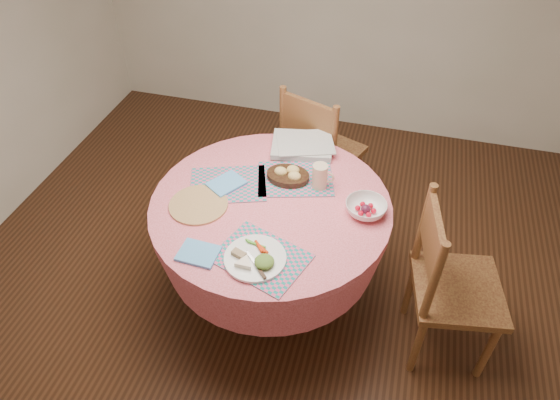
{
  "coord_description": "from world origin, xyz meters",
  "views": [
    {
      "loc": [
        0.54,
        -1.8,
        2.46
      ],
      "look_at": [
        0.05,
        0.0,
        0.78
      ],
      "focal_mm": 32.0,
      "sensor_mm": 36.0,
      "label": 1
    }
  ],
  "objects_px": {
    "chair_right": "(448,283)",
    "bread_bowl": "(288,175)",
    "dining_table": "(271,229)",
    "chair_back": "(318,151)",
    "latte_mug": "(320,176)",
    "wicker_trivet": "(199,205)",
    "dinner_plate": "(256,258)",
    "fruit_bowl": "(366,208)"
  },
  "relations": [
    {
      "from": "chair_right",
      "to": "dinner_plate",
      "type": "distance_m",
      "value": 0.98
    },
    {
      "from": "dinner_plate",
      "to": "bread_bowl",
      "type": "xyz_separation_m",
      "value": [
        -0.01,
        0.6,
        0.01
      ]
    },
    {
      "from": "wicker_trivet",
      "to": "latte_mug",
      "type": "relative_size",
      "value": 2.21
    },
    {
      "from": "chair_right",
      "to": "wicker_trivet",
      "type": "bearing_deg",
      "value": 81.77
    },
    {
      "from": "dining_table",
      "to": "dinner_plate",
      "type": "distance_m",
      "value": 0.45
    },
    {
      "from": "wicker_trivet",
      "to": "bread_bowl",
      "type": "relative_size",
      "value": 1.3
    },
    {
      "from": "dinner_plate",
      "to": "latte_mug",
      "type": "relative_size",
      "value": 2.09
    },
    {
      "from": "bread_bowl",
      "to": "fruit_bowl",
      "type": "bearing_deg",
      "value": -19.22
    },
    {
      "from": "dining_table",
      "to": "latte_mug",
      "type": "height_order",
      "value": "latte_mug"
    },
    {
      "from": "chair_back",
      "to": "latte_mug",
      "type": "xyz_separation_m",
      "value": [
        0.13,
        -0.63,
        0.31
      ]
    },
    {
      "from": "dining_table",
      "to": "latte_mug",
      "type": "relative_size",
      "value": 9.13
    },
    {
      "from": "dining_table",
      "to": "wicker_trivet",
      "type": "relative_size",
      "value": 4.13
    },
    {
      "from": "chair_right",
      "to": "dinner_plate",
      "type": "bearing_deg",
      "value": 99.61
    },
    {
      "from": "chair_right",
      "to": "wicker_trivet",
      "type": "height_order",
      "value": "chair_right"
    },
    {
      "from": "latte_mug",
      "to": "fruit_bowl",
      "type": "bearing_deg",
      "value": -27.4
    },
    {
      "from": "wicker_trivet",
      "to": "dinner_plate",
      "type": "height_order",
      "value": "dinner_plate"
    },
    {
      "from": "bread_bowl",
      "to": "latte_mug",
      "type": "bearing_deg",
      "value": -5.51
    },
    {
      "from": "dining_table",
      "to": "wicker_trivet",
      "type": "bearing_deg",
      "value": -161.34
    },
    {
      "from": "dining_table",
      "to": "dinner_plate",
      "type": "relative_size",
      "value": 4.37
    },
    {
      "from": "dinner_plate",
      "to": "latte_mug",
      "type": "bearing_deg",
      "value": 73.73
    },
    {
      "from": "bread_bowl",
      "to": "latte_mug",
      "type": "distance_m",
      "value": 0.18
    },
    {
      "from": "dining_table",
      "to": "chair_right",
      "type": "xyz_separation_m",
      "value": [
        0.94,
        -0.08,
        -0.05
      ]
    },
    {
      "from": "chair_right",
      "to": "bread_bowl",
      "type": "height_order",
      "value": "chair_right"
    },
    {
      "from": "chair_right",
      "to": "latte_mug",
      "type": "xyz_separation_m",
      "value": [
        -0.72,
        0.27,
        0.31
      ]
    },
    {
      "from": "dining_table",
      "to": "dinner_plate",
      "type": "xyz_separation_m",
      "value": [
        0.05,
        -0.4,
        0.22
      ]
    },
    {
      "from": "chair_back",
      "to": "dining_table",
      "type": "bearing_deg",
      "value": 105.21
    },
    {
      "from": "wicker_trivet",
      "to": "chair_back",
      "type": "bearing_deg",
      "value": 65.22
    },
    {
      "from": "dining_table",
      "to": "chair_back",
      "type": "relative_size",
      "value": 1.26
    },
    {
      "from": "dinner_plate",
      "to": "dining_table",
      "type": "bearing_deg",
      "value": 96.7
    },
    {
      "from": "bread_bowl",
      "to": "latte_mug",
      "type": "xyz_separation_m",
      "value": [
        0.18,
        -0.02,
        0.04
      ]
    },
    {
      "from": "chair_back",
      "to": "dinner_plate",
      "type": "bearing_deg",
      "value": 109.34
    },
    {
      "from": "chair_back",
      "to": "latte_mug",
      "type": "distance_m",
      "value": 0.72
    },
    {
      "from": "chair_right",
      "to": "chair_back",
      "type": "relative_size",
      "value": 0.99
    },
    {
      "from": "chair_back",
      "to": "bread_bowl",
      "type": "height_order",
      "value": "chair_back"
    },
    {
      "from": "chair_right",
      "to": "latte_mug",
      "type": "distance_m",
      "value": 0.83
    },
    {
      "from": "dining_table",
      "to": "wicker_trivet",
      "type": "xyz_separation_m",
      "value": [
        -0.35,
        -0.12,
        0.2
      ]
    },
    {
      "from": "chair_back",
      "to": "dinner_plate",
      "type": "distance_m",
      "value": 1.24
    },
    {
      "from": "chair_right",
      "to": "chair_back",
      "type": "xyz_separation_m",
      "value": [
        -0.85,
        0.9,
        0.0
      ]
    },
    {
      "from": "dining_table",
      "to": "chair_back",
      "type": "height_order",
      "value": "chair_back"
    },
    {
      "from": "latte_mug",
      "to": "dining_table",
      "type": "bearing_deg",
      "value": -139.18
    },
    {
      "from": "wicker_trivet",
      "to": "dinner_plate",
      "type": "relative_size",
      "value": 1.06
    },
    {
      "from": "fruit_bowl",
      "to": "dinner_plate",
      "type": "bearing_deg",
      "value": -133.96
    }
  ]
}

